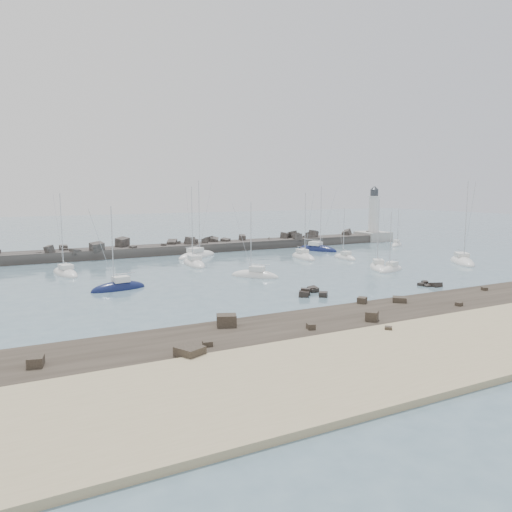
{
  "coord_description": "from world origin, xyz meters",
  "views": [
    {
      "loc": [
        -38.26,
        -60.0,
        13.26
      ],
      "look_at": [
        -0.37,
        12.0,
        2.2
      ],
      "focal_mm": 35.0,
      "sensor_mm": 36.0,
      "label": 1
    }
  ],
  "objects_px": {
    "sailboat_3": "(194,264)",
    "sailboat_12": "(397,245)",
    "sailboat_1": "(65,274)",
    "sailboat_4": "(197,256)",
    "sailboat_6": "(303,257)",
    "sailboat_11": "(462,262)",
    "sailboat_8": "(317,250)",
    "lighthouse": "(373,229)",
    "sailboat_7": "(378,268)",
    "sailboat_2": "(119,288)",
    "sailboat_5": "(255,276)",
    "sailboat_9": "(391,270)",
    "sailboat_10": "(345,258)"
  },
  "relations": [
    {
      "from": "sailboat_3",
      "to": "sailboat_12",
      "type": "relative_size",
      "value": 1.56
    },
    {
      "from": "sailboat_1",
      "to": "sailboat_4",
      "type": "distance_m",
      "value": 26.87
    },
    {
      "from": "sailboat_3",
      "to": "sailboat_6",
      "type": "distance_m",
      "value": 21.56
    },
    {
      "from": "sailboat_11",
      "to": "sailboat_12",
      "type": "distance_m",
      "value": 27.42
    },
    {
      "from": "sailboat_3",
      "to": "sailboat_4",
      "type": "relative_size",
      "value": 0.92
    },
    {
      "from": "sailboat_12",
      "to": "sailboat_3",
      "type": "bearing_deg",
      "value": -173.92
    },
    {
      "from": "sailboat_1",
      "to": "sailboat_8",
      "type": "relative_size",
      "value": 0.92
    },
    {
      "from": "sailboat_3",
      "to": "sailboat_11",
      "type": "bearing_deg",
      "value": -25.19
    },
    {
      "from": "lighthouse",
      "to": "sailboat_3",
      "type": "distance_m",
      "value": 57.41
    },
    {
      "from": "sailboat_6",
      "to": "sailboat_7",
      "type": "distance_m",
      "value": 16.85
    },
    {
      "from": "sailboat_11",
      "to": "sailboat_7",
      "type": "bearing_deg",
      "value": 172.84
    },
    {
      "from": "sailboat_2",
      "to": "sailboat_5",
      "type": "xyz_separation_m",
      "value": [
        20.34,
        0.02,
        -0.01
      ]
    },
    {
      "from": "sailboat_1",
      "to": "sailboat_9",
      "type": "distance_m",
      "value": 51.58
    },
    {
      "from": "sailboat_4",
      "to": "sailboat_12",
      "type": "bearing_deg",
      "value": -4.38
    },
    {
      "from": "lighthouse",
      "to": "sailboat_12",
      "type": "distance_m",
      "value": 11.96
    },
    {
      "from": "sailboat_3",
      "to": "sailboat_12",
      "type": "xyz_separation_m",
      "value": [
        52.22,
        5.57,
        -0.01
      ]
    },
    {
      "from": "sailboat_4",
      "to": "sailboat_11",
      "type": "distance_m",
      "value": 49.04
    },
    {
      "from": "lighthouse",
      "to": "sailboat_5",
      "type": "height_order",
      "value": "lighthouse"
    },
    {
      "from": "sailboat_3",
      "to": "sailboat_8",
      "type": "relative_size",
      "value": 1.0
    },
    {
      "from": "sailboat_1",
      "to": "sailboat_11",
      "type": "distance_m",
      "value": 67.55
    },
    {
      "from": "sailboat_2",
      "to": "sailboat_9",
      "type": "bearing_deg",
      "value": -7.22
    },
    {
      "from": "sailboat_4",
      "to": "sailboat_12",
      "type": "relative_size",
      "value": 1.69
    },
    {
      "from": "lighthouse",
      "to": "sailboat_7",
      "type": "height_order",
      "value": "lighthouse"
    },
    {
      "from": "sailboat_6",
      "to": "sailboat_12",
      "type": "relative_size",
      "value": 1.43
    },
    {
      "from": "sailboat_10",
      "to": "sailboat_3",
      "type": "bearing_deg",
      "value": 167.88
    },
    {
      "from": "sailboat_6",
      "to": "sailboat_7",
      "type": "bearing_deg",
      "value": -75.8
    },
    {
      "from": "lighthouse",
      "to": "sailboat_9",
      "type": "xyz_separation_m",
      "value": [
        -28.84,
        -37.76,
        -2.95
      ]
    },
    {
      "from": "sailboat_5",
      "to": "sailboat_10",
      "type": "height_order",
      "value": "sailboat_5"
    },
    {
      "from": "sailboat_2",
      "to": "sailboat_4",
      "type": "height_order",
      "value": "sailboat_4"
    },
    {
      "from": "sailboat_2",
      "to": "sailboat_10",
      "type": "height_order",
      "value": "sailboat_2"
    },
    {
      "from": "lighthouse",
      "to": "sailboat_2",
      "type": "xyz_separation_m",
      "value": [
        -71.25,
        -32.39,
        -2.94
      ]
    },
    {
      "from": "sailboat_2",
      "to": "sailboat_6",
      "type": "xyz_separation_m",
      "value": [
        37.94,
        13.73,
        -0.01
      ]
    },
    {
      "from": "sailboat_4",
      "to": "sailboat_7",
      "type": "distance_m",
      "value": 34.81
    },
    {
      "from": "sailboat_2",
      "to": "sailboat_1",
      "type": "bearing_deg",
      "value": 106.75
    },
    {
      "from": "sailboat_8",
      "to": "sailboat_9",
      "type": "distance_m",
      "value": 28.03
    },
    {
      "from": "sailboat_6",
      "to": "sailboat_1",
      "type": "bearing_deg",
      "value": 177.46
    },
    {
      "from": "lighthouse",
      "to": "sailboat_1",
      "type": "bearing_deg",
      "value": -167.55
    },
    {
      "from": "lighthouse",
      "to": "sailboat_2",
      "type": "height_order",
      "value": "lighthouse"
    },
    {
      "from": "lighthouse",
      "to": "sailboat_12",
      "type": "relative_size",
      "value": 1.55
    },
    {
      "from": "sailboat_10",
      "to": "sailboat_9",
      "type": "bearing_deg",
      "value": -98.43
    },
    {
      "from": "lighthouse",
      "to": "sailboat_5",
      "type": "bearing_deg",
      "value": -147.55
    },
    {
      "from": "sailboat_9",
      "to": "sailboat_12",
      "type": "xyz_separation_m",
      "value": [
        26.27,
        26.46,
        -0.0
      ]
    },
    {
      "from": "sailboat_9",
      "to": "sailboat_11",
      "type": "distance_m",
      "value": 17.28
    },
    {
      "from": "sailboat_6",
      "to": "sailboat_8",
      "type": "distance_m",
      "value": 12.52
    },
    {
      "from": "sailboat_3",
      "to": "sailboat_8",
      "type": "distance_m",
      "value": 31.38
    },
    {
      "from": "sailboat_5",
      "to": "sailboat_12",
      "type": "height_order",
      "value": "sailboat_5"
    },
    {
      "from": "sailboat_8",
      "to": "sailboat_10",
      "type": "distance_m",
      "value": 13.03
    },
    {
      "from": "sailboat_4",
      "to": "sailboat_10",
      "type": "height_order",
      "value": "sailboat_4"
    },
    {
      "from": "sailboat_2",
      "to": "sailboat_4",
      "type": "bearing_deg",
      "value": 50.29
    },
    {
      "from": "sailboat_10",
      "to": "sailboat_5",
      "type": "bearing_deg",
      "value": -158.71
    }
  ]
}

